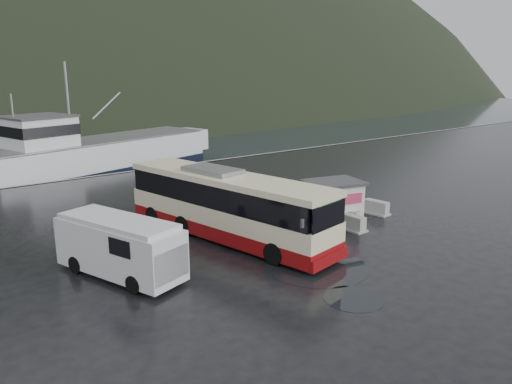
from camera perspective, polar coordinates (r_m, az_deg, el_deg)
ground at (r=24.68m, az=-0.06°, el=-5.85°), size 160.00×160.00×0.00m
quay_edge at (r=41.78m, az=-17.00°, el=1.85°), size 160.00×0.60×1.50m
coach_bus at (r=25.49m, az=-3.26°, el=-5.21°), size 5.32×12.75×3.50m
white_van at (r=21.78m, az=-15.12°, el=-9.16°), size 3.82×6.30×2.49m
waste_bin_left at (r=26.97m, az=6.46°, el=-4.19°), size 1.34×1.34×1.49m
waste_bin_right at (r=24.68m, az=5.29°, el=-5.91°), size 1.25×1.25×1.60m
dome_tent at (r=24.66m, az=5.57°, el=-5.93°), size 2.23×2.99×1.12m
ticket_kiosk at (r=28.17m, az=8.69°, el=-3.46°), size 3.51×2.97×2.38m
jersey_barrier_a at (r=27.90m, az=10.05°, el=-3.69°), size 1.35×1.90×0.86m
jersey_barrier_b at (r=27.11m, az=10.89°, el=-4.26°), size 0.84×1.64×0.81m
jersey_barrier_c at (r=30.31m, az=13.53°, el=-2.43°), size 0.99×1.68×0.80m
fishing_trawler at (r=49.21m, az=-17.24°, el=3.61°), size 26.26×12.01×10.27m
puddles at (r=23.69m, az=4.74°, el=-6.75°), size 6.46×14.19×0.01m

